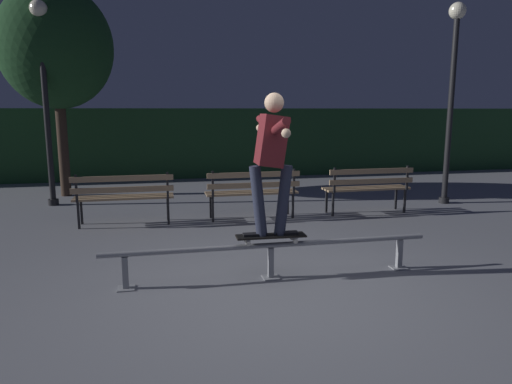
{
  "coord_description": "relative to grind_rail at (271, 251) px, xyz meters",
  "views": [
    {
      "loc": [
        -1.19,
        -4.56,
        1.87
      ],
      "look_at": [
        -0.0,
        1.08,
        0.85
      ],
      "focal_mm": 32.42,
      "sensor_mm": 36.0,
      "label": 1
    }
  ],
  "objects": [
    {
      "name": "hedge_backdrop",
      "position": [
        -0.0,
        8.54,
        0.65
      ],
      "size": [
        24.0,
        1.2,
        1.92
      ],
      "primitive_type": "cube",
      "color": "#234C28",
      "rests_on": "ground"
    },
    {
      "name": "ground_plane",
      "position": [
        -0.0,
        -0.28,
        -0.32
      ],
      "size": [
        90.0,
        90.0,
        0.0
      ],
      "primitive_type": "plane",
      "color": "slate"
    },
    {
      "name": "park_bench_right_center",
      "position": [
        2.52,
        2.85,
        0.22
      ],
      "size": [
        1.6,
        0.43,
        0.88
      ],
      "color": "black",
      "rests_on": "ground"
    },
    {
      "name": "skateboarder",
      "position": [
        0.0,
        -0.0,
        1.11
      ],
      "size": [
        0.62,
        1.41,
        1.56
      ],
      "color": "black",
      "rests_on": "skateboard"
    },
    {
      "name": "grind_rail",
      "position": [
        0.0,
        0.0,
        0.0
      ],
      "size": [
        3.72,
        0.18,
        0.41
      ],
      "color": "gray",
      "rests_on": "ground"
    },
    {
      "name": "park_bench_leftmost",
      "position": [
        -1.78,
        2.85,
        0.22
      ],
      "size": [
        1.6,
        0.43,
        0.88
      ],
      "color": "black",
      "rests_on": "ground"
    },
    {
      "name": "park_bench_left_center",
      "position": [
        0.37,
        2.85,
        0.22
      ],
      "size": [
        1.6,
        0.43,
        0.88
      ],
      "color": "black",
      "rests_on": "ground"
    },
    {
      "name": "lamp_post_left",
      "position": [
        -3.29,
        4.86,
        2.16
      ],
      "size": [
        0.32,
        0.32,
        3.9
      ],
      "color": "black",
      "rests_on": "ground"
    },
    {
      "name": "tree_far_left",
      "position": [
        -3.24,
        5.91,
        2.86
      ],
      "size": [
        2.35,
        2.35,
        4.48
      ],
      "color": "#3D2D23",
      "rests_on": "ground"
    },
    {
      "name": "lamp_post_right",
      "position": [
        4.48,
        3.43,
        2.16
      ],
      "size": [
        0.32,
        0.32,
        3.9
      ],
      "color": "black",
      "rests_on": "ground"
    },
    {
      "name": "skateboard",
      "position": [
        -0.0,
        0.0,
        0.17
      ],
      "size": [
        0.79,
        0.22,
        0.09
      ],
      "color": "black",
      "rests_on": "grind_rail"
    }
  ]
}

